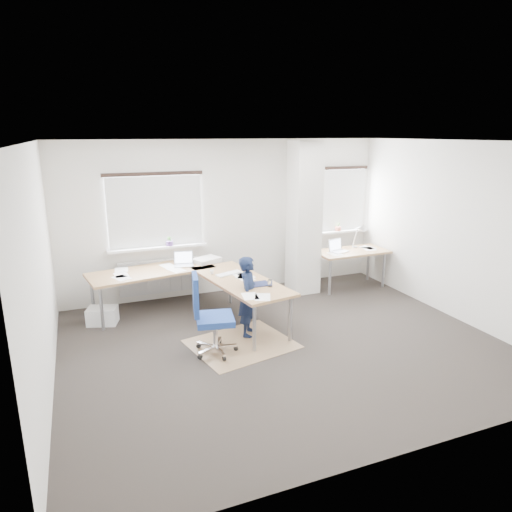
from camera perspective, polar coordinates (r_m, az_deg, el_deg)
name	(u,v)px	position (r m, az deg, el deg)	size (l,w,h in m)	color
ground	(283,344)	(6.61, 3.41, -10.94)	(6.00, 6.00, 0.00)	#2A2522
room_shell	(283,217)	(6.53, 3.43, 4.92)	(6.04, 5.04, 2.82)	silver
floor_mat	(242,344)	(6.60, -1.81, -10.92)	(1.37, 1.16, 0.01)	#90704E
white_crate	(102,316)	(7.60, -18.64, -7.08)	(0.44, 0.31, 0.27)	white
desk_main	(197,276)	(7.33, -7.34, -2.55)	(2.82, 2.63, 0.96)	brown
desk_side	(351,253)	(8.90, 11.77, 0.39)	(1.41, 0.72, 1.22)	brown
task_chair	(212,332)	(6.26, -5.51, -9.40)	(0.62, 0.61, 1.12)	navy
person	(249,296)	(6.67, -0.92, -5.07)	(0.44, 0.29, 1.20)	black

